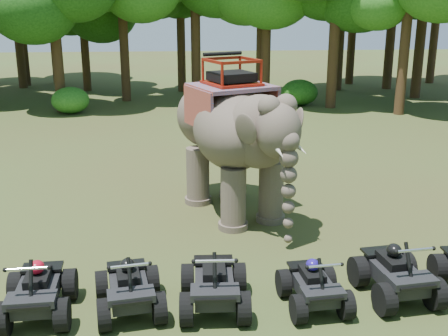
{
  "coord_description": "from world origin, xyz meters",
  "views": [
    {
      "loc": [
        -1.07,
        -12.1,
        5.95
      ],
      "look_at": [
        0.0,
        1.2,
        1.9
      ],
      "focal_mm": 45.0,
      "sensor_mm": 36.0,
      "label": 1
    }
  ],
  "objects_px": {
    "elephant": "(233,136)",
    "atv_3": "(314,279)",
    "atv_4": "(397,266)",
    "atv_0": "(37,284)",
    "atv_2": "(214,277)",
    "atv_1": "(129,281)"
  },
  "relations": [
    {
      "from": "elephant",
      "to": "atv_3",
      "type": "bearing_deg",
      "value": -101.09
    },
    {
      "from": "elephant",
      "to": "atv_4",
      "type": "bearing_deg",
      "value": -83.4
    },
    {
      "from": "elephant",
      "to": "atv_3",
      "type": "relative_size",
      "value": 3.32
    },
    {
      "from": "atv_0",
      "to": "elephant",
      "type": "bearing_deg",
      "value": 47.65
    },
    {
      "from": "atv_2",
      "to": "atv_3",
      "type": "relative_size",
      "value": 1.14
    },
    {
      "from": "atv_1",
      "to": "atv_4",
      "type": "height_order",
      "value": "atv_4"
    },
    {
      "from": "atv_0",
      "to": "atv_3",
      "type": "relative_size",
      "value": 1.12
    },
    {
      "from": "atv_1",
      "to": "atv_3",
      "type": "xyz_separation_m",
      "value": [
        3.66,
        -0.13,
        -0.05
      ]
    },
    {
      "from": "elephant",
      "to": "atv_4",
      "type": "distance_m",
      "value": 6.08
    },
    {
      "from": "atv_1",
      "to": "atv_3",
      "type": "relative_size",
      "value": 1.09
    },
    {
      "from": "atv_4",
      "to": "atv_1",
      "type": "bearing_deg",
      "value": 174.17
    },
    {
      "from": "atv_3",
      "to": "atv_4",
      "type": "distance_m",
      "value": 1.79
    },
    {
      "from": "atv_1",
      "to": "atv_2",
      "type": "height_order",
      "value": "atv_2"
    },
    {
      "from": "atv_1",
      "to": "atv_4",
      "type": "xyz_separation_m",
      "value": [
        5.43,
        0.12,
        0.03
      ]
    },
    {
      "from": "atv_2",
      "to": "atv_4",
      "type": "distance_m",
      "value": 3.76
    },
    {
      "from": "atv_4",
      "to": "elephant",
      "type": "bearing_deg",
      "value": 112.29
    },
    {
      "from": "atv_2",
      "to": "elephant",
      "type": "bearing_deg",
      "value": 82.68
    },
    {
      "from": "atv_3",
      "to": "atv_4",
      "type": "relative_size",
      "value": 0.87
    },
    {
      "from": "atv_0",
      "to": "atv_2",
      "type": "relative_size",
      "value": 0.98
    },
    {
      "from": "elephant",
      "to": "atv_3",
      "type": "xyz_separation_m",
      "value": [
        1.11,
        -5.37,
        -1.65
      ]
    },
    {
      "from": "atv_0",
      "to": "atv_4",
      "type": "height_order",
      "value": "atv_4"
    },
    {
      "from": "atv_2",
      "to": "atv_1",
      "type": "bearing_deg",
      "value": -178.7
    }
  ]
}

